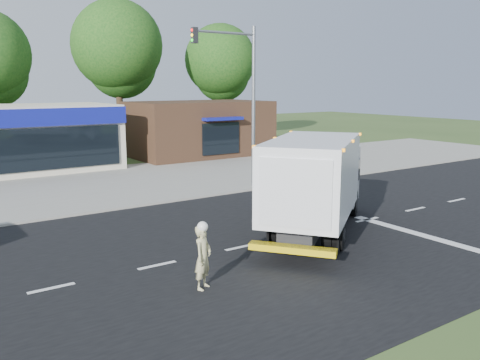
{
  "coord_description": "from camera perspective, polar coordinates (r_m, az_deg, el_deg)",
  "views": [
    {
      "loc": [
        -12.01,
        -13.02,
        5.22
      ],
      "look_at": [
        -1.41,
        2.37,
        1.7
      ],
      "focal_mm": 38.0,
      "sensor_mm": 36.0,
      "label": 1
    }
  ],
  "objects": [
    {
      "name": "ems_box_truck",
      "position": [
        17.93,
        8.57,
        0.23
      ],
      "size": [
        7.71,
        6.66,
        3.48
      ],
      "rotation": [
        0.0,
        0.0,
        0.65
      ],
      "color": "black",
      "rests_on": "ground"
    },
    {
      "name": "ground",
      "position": [
        18.46,
        7.86,
        -5.86
      ],
      "size": [
        120.0,
        120.0,
        0.0
      ],
      "primitive_type": "plane",
      "color": "#385123",
      "rests_on": "ground"
    },
    {
      "name": "road_asphalt",
      "position": [
        18.46,
        7.86,
        -5.84
      ],
      "size": [
        60.0,
        14.0,
        0.02
      ],
      "primitive_type": "cube",
      "color": "black",
      "rests_on": "ground"
    },
    {
      "name": "sidewalk",
      "position": [
        24.92,
        -4.93,
        -1.32
      ],
      "size": [
        60.0,
        2.4,
        0.12
      ],
      "primitive_type": "cube",
      "color": "gray",
      "rests_on": "ground"
    },
    {
      "name": "brown_storefront",
      "position": [
        38.22,
        -4.61,
        5.8
      ],
      "size": [
        10.0,
        6.7,
        4.0
      ],
      "color": "#382316",
      "rests_on": "ground"
    },
    {
      "name": "emergency_worker",
      "position": [
        13.22,
        -4.18,
        -8.5
      ],
      "size": [
        0.74,
        0.68,
        1.8
      ],
      "rotation": [
        0.0,
        0.0,
        0.59
      ],
      "color": "#C6BD84",
      "rests_on": "ground"
    },
    {
      "name": "parking_apron",
      "position": [
        30.02,
        -10.42,
        0.5
      ],
      "size": [
        60.0,
        9.0,
        0.02
      ],
      "primitive_type": "cube",
      "color": "gray",
      "rests_on": "ground"
    },
    {
      "name": "lane_markings",
      "position": [
        18.48,
        13.81,
        -6.0
      ],
      "size": [
        55.2,
        7.0,
        0.01
      ],
      "color": "silver",
      "rests_on": "road_asphalt"
    },
    {
      "name": "background_trees",
      "position": [
        42.72,
        -19.88,
        12.95
      ],
      "size": [
        36.77,
        7.39,
        12.1
      ],
      "color": "#332114",
      "rests_on": "ground"
    },
    {
      "name": "traffic_signal_pole",
      "position": [
        25.13,
        0.32,
        9.99
      ],
      "size": [
        3.51,
        0.25,
        8.0
      ],
      "color": "gray",
      "rests_on": "ground"
    }
  ]
}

